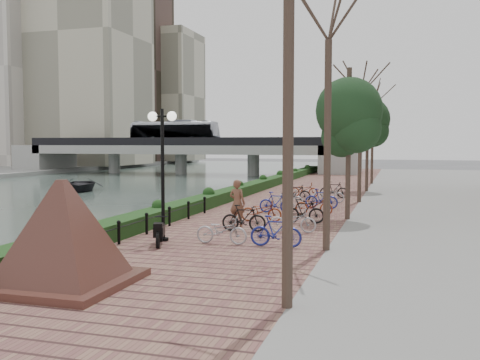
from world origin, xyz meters
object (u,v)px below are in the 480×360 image
at_px(granite_monument, 63,232).
at_px(boat, 81,184).
at_px(lamppost, 162,145).
at_px(pedestrian, 237,203).
at_px(motorcycle, 160,231).

height_order(granite_monument, boat, granite_monument).
height_order(lamppost, boat, lamppost).
bearing_deg(pedestrian, granite_monument, 94.61).
relative_size(pedestrian, boat, 0.39).
distance_m(lamppost, motorcycle, 2.89).
bearing_deg(lamppost, boat, 129.10).
bearing_deg(motorcycle, boat, 108.69).
height_order(granite_monument, motorcycle, granite_monument).
xyz_separation_m(lamppost, boat, (-16.49, 20.29, -3.22)).
distance_m(granite_monument, motorcycle, 5.18).
relative_size(motorcycle, pedestrian, 0.76).
bearing_deg(pedestrian, lamppost, 80.50).
relative_size(granite_monument, lamppost, 1.07).
bearing_deg(granite_monument, boat, 122.53).
xyz_separation_m(motorcycle, boat, (-16.70, 21.02, -0.43)).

